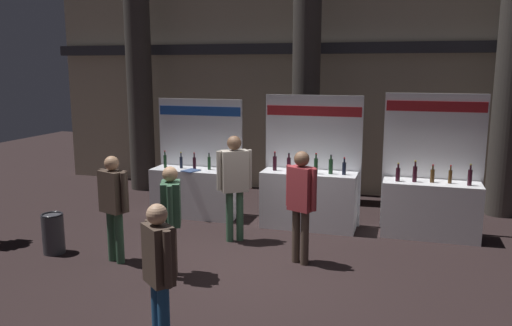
# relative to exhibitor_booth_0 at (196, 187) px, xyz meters

# --- Properties ---
(ground_plane) EXTENTS (26.42, 26.42, 0.00)m
(ground_plane) POSITION_rel_exhibitor_booth_0_xyz_m (1.84, -2.35, -0.58)
(ground_plane) COLOR black
(hall_colonnade) EXTENTS (13.21, 1.41, 6.08)m
(hall_colonnade) POSITION_rel_exhibitor_booth_0_xyz_m (1.84, 2.59, 2.39)
(hall_colonnade) COLOR tan
(hall_colonnade) RESTS_ON ground_plane
(exhibitor_booth_0) EXTENTS (1.77, 0.73, 2.31)m
(exhibitor_booth_0) POSITION_rel_exhibitor_booth_0_xyz_m (0.00, 0.00, 0.00)
(exhibitor_booth_0) COLOR white
(exhibitor_booth_0) RESTS_ON ground_plane
(exhibitor_booth_1) EXTENTS (1.81, 0.66, 2.43)m
(exhibitor_booth_1) POSITION_rel_exhibitor_booth_0_xyz_m (2.31, -0.10, 0.05)
(exhibitor_booth_1) COLOR white
(exhibitor_booth_1) RESTS_ON ground_plane
(exhibitor_booth_2) EXTENTS (1.72, 0.66, 2.49)m
(exhibitor_booth_2) POSITION_rel_exhibitor_booth_0_xyz_m (4.44, -0.01, 0.03)
(exhibitor_booth_2) COLOR white
(exhibitor_booth_2) RESTS_ON ground_plane
(trash_bin) EXTENTS (0.34, 0.34, 0.65)m
(trash_bin) POSITION_rel_exhibitor_booth_0_xyz_m (-1.35, -2.60, -0.26)
(trash_bin) COLOR #38383D
(trash_bin) RESTS_ON ground_plane
(visitor_0) EXTENTS (0.42, 0.38, 1.60)m
(visitor_0) POSITION_rel_exhibitor_booth_0_xyz_m (1.64, -4.75, 0.36)
(visitor_0) COLOR navy
(visitor_0) RESTS_ON ground_plane
(visitor_2) EXTENTS (0.50, 0.35, 1.73)m
(visitor_2) POSITION_rel_exhibitor_booth_0_xyz_m (2.52, -1.91, 0.45)
(visitor_2) COLOR #47382D
(visitor_2) RESTS_ON ground_plane
(visitor_3) EXTENTS (0.38, 0.51, 1.59)m
(visitor_3) POSITION_rel_exhibitor_booth_0_xyz_m (0.89, -2.91, 0.37)
(visitor_3) COLOR #47382D
(visitor_3) RESTS_ON ground_plane
(visitor_5) EXTENTS (0.54, 0.37, 1.64)m
(visitor_5) POSITION_rel_exhibitor_booth_0_xyz_m (-0.19, -2.65, 0.40)
(visitor_5) COLOR #33563D
(visitor_5) RESTS_ON ground_plane
(visitor_7) EXTENTS (0.52, 0.46, 1.82)m
(visitor_7) POSITION_rel_exhibitor_booth_0_xyz_m (1.24, -1.23, 0.53)
(visitor_7) COLOR #33563D
(visitor_7) RESTS_ON ground_plane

